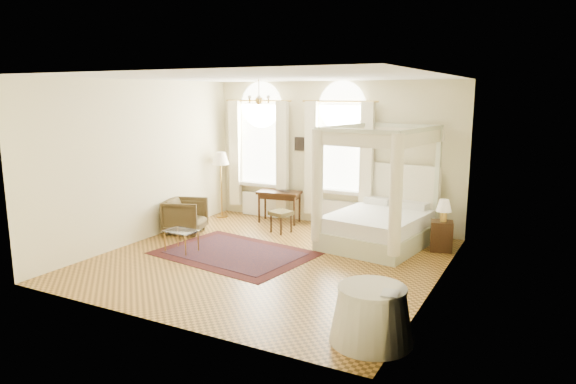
% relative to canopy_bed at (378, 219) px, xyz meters
% --- Properties ---
extents(ground, '(6.00, 6.00, 0.00)m').
position_rel_canopy_bed_xyz_m(ground, '(-1.48, -1.81, -0.55)').
color(ground, '#B07C33').
rests_on(ground, ground).
extents(room_walls, '(6.00, 6.00, 6.00)m').
position_rel_canopy_bed_xyz_m(room_walls, '(-1.48, -1.81, 1.43)').
color(room_walls, beige).
rests_on(room_walls, ground).
extents(window_left, '(1.62, 0.27, 3.29)m').
position_rel_canopy_bed_xyz_m(window_left, '(-3.38, 1.06, 0.94)').
color(window_left, white).
rests_on(window_left, room_walls).
extents(window_right, '(1.62, 0.27, 3.29)m').
position_rel_canopy_bed_xyz_m(window_right, '(-1.28, 1.06, 0.94)').
color(window_right, white).
rests_on(window_right, room_walls).
extents(chandelier, '(0.51, 0.45, 0.50)m').
position_rel_canopy_bed_xyz_m(chandelier, '(-2.38, -0.61, 2.36)').
color(chandelier, '#AD8739').
rests_on(chandelier, room_walls).
extents(wall_pictures, '(2.54, 0.03, 0.39)m').
position_rel_canopy_bed_xyz_m(wall_pictures, '(-1.40, 1.16, 1.35)').
color(wall_pictures, black).
rests_on(wall_pictures, room_walls).
extents(canopy_bed, '(2.10, 2.45, 2.40)m').
position_rel_canopy_bed_xyz_m(canopy_bed, '(0.00, 0.00, 0.00)').
color(canopy_bed, beige).
rests_on(canopy_bed, ground).
extents(nightstand, '(0.48, 0.46, 0.59)m').
position_rel_canopy_bed_xyz_m(nightstand, '(1.22, 0.23, -0.25)').
color(nightstand, '#321D0D').
rests_on(nightstand, ground).
extents(nightstand_lamp, '(0.30, 0.30, 0.43)m').
position_rel_canopy_bed_xyz_m(nightstand_lamp, '(1.23, 0.23, 0.33)').
color(nightstand_lamp, '#AD8739').
rests_on(nightstand_lamp, nightstand).
extents(writing_desk, '(1.07, 0.66, 0.75)m').
position_rel_canopy_bed_xyz_m(writing_desk, '(-2.66, 0.74, 0.10)').
color(writing_desk, '#321D0D').
rests_on(writing_desk, ground).
extents(laptop, '(0.41, 0.35, 0.03)m').
position_rel_canopy_bed_xyz_m(laptop, '(-2.49, 0.78, 0.22)').
color(laptop, black).
rests_on(laptop, writing_desk).
extents(stool, '(0.53, 0.53, 0.48)m').
position_rel_canopy_bed_xyz_m(stool, '(-2.18, -0.05, -0.14)').
color(stool, '#483C1F').
rests_on(stool, ground).
extents(armchair, '(1.04, 1.03, 0.75)m').
position_rel_canopy_bed_xyz_m(armchair, '(-4.05, -1.03, -0.17)').
color(armchair, '#43351C').
rests_on(armchair, ground).
extents(coffee_table, '(0.65, 0.48, 0.42)m').
position_rel_canopy_bed_xyz_m(coffee_table, '(-3.23, -2.17, -0.16)').
color(coffee_table, silver).
rests_on(coffee_table, ground).
extents(floor_lamp, '(0.42, 0.42, 1.62)m').
position_rel_canopy_bed_xyz_m(floor_lamp, '(-4.18, 0.55, 0.84)').
color(floor_lamp, '#AD8739').
rests_on(floor_lamp, ground).
extents(oriental_rug, '(3.09, 2.42, 0.01)m').
position_rel_canopy_bed_xyz_m(oriental_rug, '(-2.24, -1.81, -0.54)').
color(oriental_rug, '#3F120F').
rests_on(oriental_rug, ground).
extents(side_table, '(1.04, 1.04, 0.71)m').
position_rel_canopy_bed_xyz_m(side_table, '(1.22, -3.99, -0.20)').
color(side_table, silver).
rests_on(side_table, ground).
extents(book, '(0.23, 0.29, 0.02)m').
position_rel_canopy_bed_xyz_m(book, '(1.38, -4.14, 0.17)').
color(book, black).
rests_on(book, side_table).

